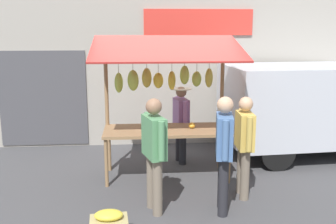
% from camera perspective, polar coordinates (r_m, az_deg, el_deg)
% --- Properties ---
extents(ground_plane, '(40.00, 40.00, 0.00)m').
position_cam_1_polar(ground_plane, '(7.24, -0.20, -9.24)').
color(ground_plane, '#424244').
extents(street_backdrop, '(9.00, 0.30, 3.40)m').
position_cam_1_polar(street_backdrop, '(8.98, -1.58, 6.08)').
color(street_backdrop, '#9E998E').
rests_on(street_backdrop, ground).
extents(market_stall, '(2.50, 1.46, 2.50)m').
position_cam_1_polar(market_stall, '(6.90, -0.35, 3.19)').
color(market_stall, olive).
rests_on(market_stall, ground).
extents(vendor_with_sunhat, '(0.39, 0.66, 1.52)m').
position_cam_1_polar(vendor_with_sunhat, '(7.72, 1.88, -1.02)').
color(vendor_with_sunhat, '#232328').
rests_on(vendor_with_sunhat, ground).
extents(shopper_with_ponytail, '(0.35, 0.69, 1.67)m').
position_cam_1_polar(shopper_with_ponytail, '(5.61, -2.01, -5.09)').
color(shopper_with_ponytail, '#726656').
rests_on(shopper_with_ponytail, ground).
extents(shopper_in_grey_tee, '(0.31, 0.71, 1.70)m').
position_cam_1_polar(shopper_in_grey_tee, '(5.65, 8.07, -4.89)').
color(shopper_in_grey_tee, '#232328').
rests_on(shopper_in_grey_tee, ground).
extents(shopper_with_shopping_bag, '(0.25, 0.69, 1.60)m').
position_cam_1_polar(shopper_with_shopping_bag, '(6.25, 10.95, -3.99)').
color(shopper_with_shopping_bag, '#726656').
rests_on(shopper_with_shopping_bag, ground).
extents(parked_van, '(4.52, 2.16, 1.88)m').
position_cam_1_polar(parked_van, '(8.86, 21.49, 1.40)').
color(parked_van, silver).
rests_on(parked_van, ground).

